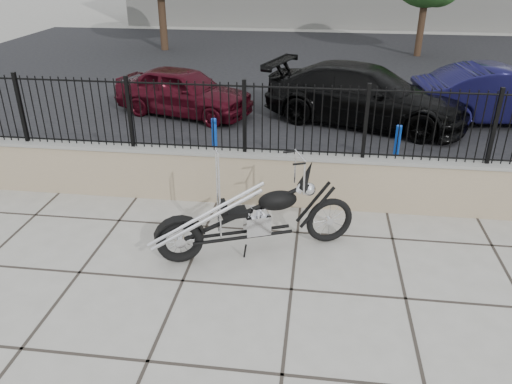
{
  "coord_description": "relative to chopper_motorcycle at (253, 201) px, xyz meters",
  "views": [
    {
      "loc": [
        0.23,
        -5.44,
        4.15
      ],
      "look_at": [
        -0.63,
        1.16,
        0.86
      ],
      "focal_mm": 35.0,
      "sensor_mm": 36.0,
      "label": 1
    }
  ],
  "objects": [
    {
      "name": "car_red",
      "position": [
        -2.78,
        6.54,
        -0.21
      ],
      "size": [
        4.06,
        2.56,
        1.29
      ],
      "primitive_type": "imported",
      "rotation": [
        0.0,
        0.0,
        1.27
      ],
      "color": "#3D0813",
      "rests_on": "parking_lot"
    },
    {
      "name": "bollard_a",
      "position": [
        -1.29,
        3.43,
        -0.39
      ],
      "size": [
        0.13,
        0.13,
        0.93
      ],
      "primitive_type": "cylinder",
      "rotation": [
        0.0,
        0.0,
        0.13
      ],
      "color": "blue",
      "rests_on": "ground_plane"
    },
    {
      "name": "parking_lot",
      "position": [
        0.63,
        11.64,
        -0.86
      ],
      "size": [
        30.0,
        30.0,
        0.0
      ],
      "primitive_type": "plane",
      "color": "black",
      "rests_on": "ground"
    },
    {
      "name": "chopper_motorcycle",
      "position": [
        0.0,
        0.0,
        0.0
      ],
      "size": [
        2.84,
        1.51,
        1.71
      ],
      "primitive_type": null,
      "rotation": [
        0.0,
        0.0,
        0.37
      ],
      "color": "black",
      "rests_on": "ground_plane"
    },
    {
      "name": "iron_fence",
      "position": [
        0.63,
        1.64,
        0.7
      ],
      "size": [
        14.0,
        0.08,
        1.2
      ],
      "primitive_type": "cube",
      "color": "black",
      "rests_on": "retaining_wall"
    },
    {
      "name": "bollard_b",
      "position": [
        2.46,
        3.4,
        -0.38
      ],
      "size": [
        0.12,
        0.12,
        0.96
      ],
      "primitive_type": "cylinder",
      "rotation": [
        0.0,
        0.0,
        0.03
      ],
      "color": "blue",
      "rests_on": "ground_plane"
    },
    {
      "name": "retaining_wall",
      "position": [
        0.63,
        1.64,
        -0.38
      ],
      "size": [
        14.0,
        0.36,
        0.96
      ],
      "primitive_type": "cube",
      "color": "gray",
      "rests_on": "ground_plane"
    },
    {
      "name": "car_black",
      "position": [
        2.0,
        6.42,
        -0.11
      ],
      "size": [
        5.51,
        3.63,
        1.48
      ],
      "primitive_type": "imported",
      "rotation": [
        0.0,
        0.0,
        1.24
      ],
      "color": "black",
      "rests_on": "parking_lot"
    },
    {
      "name": "ground_plane",
      "position": [
        0.63,
        -0.86,
        -0.86
      ],
      "size": [
        90.0,
        90.0,
        0.0
      ],
      "primitive_type": "plane",
      "color": "#99968E",
      "rests_on": "ground"
    },
    {
      "name": "car_blue",
      "position": [
        5.51,
        6.94,
        -0.13
      ],
      "size": [
        4.58,
        2.08,
        1.46
      ],
      "primitive_type": "imported",
      "rotation": [
        0.0,
        0.0,
        1.7
      ],
      "color": "black",
      "rests_on": "parking_lot"
    }
  ]
}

